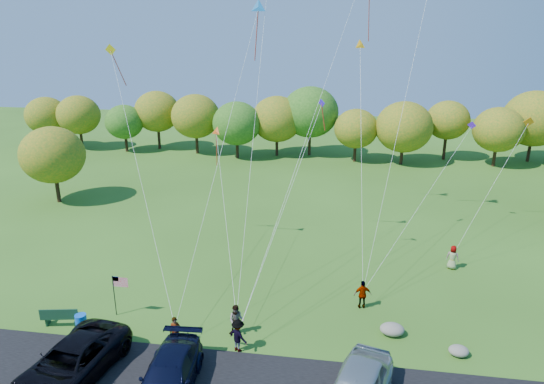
{
  "coord_description": "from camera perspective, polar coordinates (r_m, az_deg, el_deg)",
  "views": [
    {
      "loc": [
        3.64,
        -20.4,
        14.91
      ],
      "look_at": [
        -0.41,
        6.0,
        5.99
      ],
      "focal_mm": 32.0,
      "sensor_mm": 36.0,
      "label": 1
    }
  ],
  "objects": [
    {
      "name": "flyer_e",
      "position": [
        34.1,
        20.48,
        -7.21
      ],
      "size": [
        0.92,
        0.76,
        1.62
      ],
      "primitive_type": "imported",
      "rotation": [
        0.0,
        0.0,
        2.79
      ],
      "color": "#4C4C59",
      "rests_on": "ground"
    },
    {
      "name": "minivan_navy",
      "position": [
        22.62,
        -12.07,
        -20.49
      ],
      "size": [
        2.53,
        5.51,
        1.56
      ],
      "primitive_type": "imported",
      "rotation": [
        0.0,
        0.0,
        0.07
      ],
      "color": "black",
      "rests_on": "asphalt_lane"
    },
    {
      "name": "trash_barrel",
      "position": [
        28.03,
        -21.53,
        -14.06
      ],
      "size": [
        0.59,
        0.59,
        0.88
      ],
      "primitive_type": "cylinder",
      "color": "blue",
      "rests_on": "ground"
    },
    {
      "name": "boulder_near",
      "position": [
        26.62,
        13.95,
        -15.41
      ],
      "size": [
        1.25,
        0.98,
        0.62
      ],
      "primitive_type": "ellipsoid",
      "color": "#9D9989",
      "rests_on": "ground"
    },
    {
      "name": "boulder_far",
      "position": [
        26.16,
        21.11,
        -17.04
      ],
      "size": [
        0.96,
        0.8,
        0.5
      ],
      "primitive_type": "ellipsoid",
      "color": "gray",
      "rests_on": "ground"
    },
    {
      "name": "flyer_d",
      "position": [
        28.23,
        10.62,
        -11.77
      ],
      "size": [
        1.04,
        0.58,
        1.68
      ],
      "primitive_type": "imported",
      "rotation": [
        0.0,
        0.0,
        3.33
      ],
      "color": "#4C4C59",
      "rests_on": "ground"
    },
    {
      "name": "ground",
      "position": [
        25.53,
        -1.18,
        -17.28
      ],
      "size": [
        140.0,
        140.0,
        0.0
      ],
      "primitive_type": "plane",
      "color": "#305919",
      "rests_on": "ground"
    },
    {
      "name": "park_bench",
      "position": [
        28.59,
        -23.66,
        -13.33
      ],
      "size": [
        1.97,
        0.67,
        1.1
      ],
      "rotation": [
        0.0,
        0.0,
        0.19
      ],
      "color": "#153A22",
      "rests_on": "ground"
    },
    {
      "name": "treeline",
      "position": [
        57.47,
        7.71,
        8.17
      ],
      "size": [
        77.01,
        27.82,
        8.64
      ],
      "color": "#362313",
      "rests_on": "ground"
    },
    {
      "name": "flyer_a",
      "position": [
        25.42,
        -11.31,
        -15.77
      ],
      "size": [
        0.64,
        0.52,
        1.52
      ],
      "primitive_type": "imported",
      "rotation": [
        0.0,
        0.0,
        0.32
      ],
      "color": "#4C4C59",
      "rests_on": "ground"
    },
    {
      "name": "minivan_dark",
      "position": [
        24.47,
        -22.58,
        -18.08
      ],
      "size": [
        3.67,
        6.44,
        1.69
      ],
      "primitive_type": "imported",
      "rotation": [
        0.0,
        0.0,
        -0.15
      ],
      "color": "black",
      "rests_on": "asphalt_lane"
    },
    {
      "name": "flag_assembly",
      "position": [
        27.9,
        -17.69,
        -10.53
      ],
      "size": [
        0.89,
        0.58,
        2.4
      ],
      "color": "black",
      "rests_on": "ground"
    },
    {
      "name": "flyer_c",
      "position": [
        24.57,
        -4.01,
        -16.5
      ],
      "size": [
        1.26,
        1.1,
        1.69
      ],
      "primitive_type": "imported",
      "rotation": [
        0.0,
        0.0,
        2.6
      ],
      "color": "#4C4C59",
      "rests_on": "ground"
    },
    {
      "name": "flyer_b",
      "position": [
        25.67,
        -4.2,
        -14.83
      ],
      "size": [
        0.82,
        0.64,
        1.68
      ],
      "primitive_type": "imported",
      "rotation": [
        0.0,
        0.0,
        0.01
      ],
      "color": "#4C4C59",
      "rests_on": "ground"
    }
  ]
}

